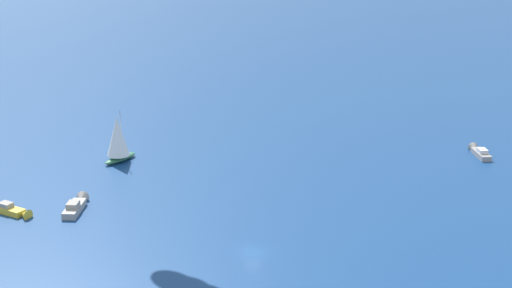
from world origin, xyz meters
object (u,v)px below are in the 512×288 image
(motorboat_far_stbd, at_px, (479,152))
(sailboat_far_port, at_px, (118,139))
(motorboat_near_centre, at_px, (76,205))
(motorboat_inshore, at_px, (13,211))

(motorboat_far_stbd, bearing_deg, sailboat_far_port, 4.09)
(sailboat_far_port, bearing_deg, motorboat_far_stbd, -175.91)
(motorboat_near_centre, relative_size, motorboat_far_stbd, 1.08)
(motorboat_near_centre, bearing_deg, sailboat_far_port, -96.21)
(motorboat_near_centre, distance_m, sailboat_far_port, 26.59)
(sailboat_far_port, relative_size, motorboat_inshore, 1.35)
(motorboat_inshore, bearing_deg, sailboat_far_port, -115.48)
(sailboat_far_port, height_order, motorboat_far_stbd, sailboat_far_port)
(sailboat_far_port, relative_size, motorboat_far_stbd, 1.28)
(motorboat_near_centre, height_order, motorboat_inshore, motorboat_near_centre)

